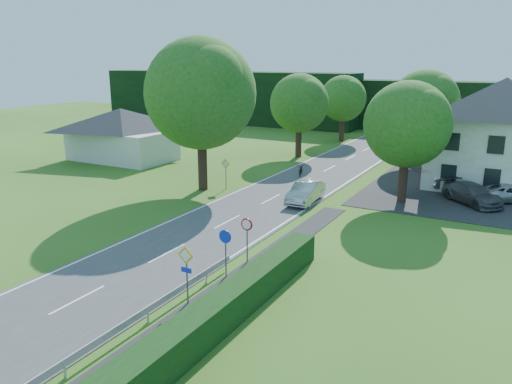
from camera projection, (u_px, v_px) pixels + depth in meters
The scene contains 25 objects.
road at pixel (243, 214), 33.07m from camera, with size 7.00×80.00×0.04m, color #3B3B3E.
parking_pad at pixel (462, 192), 38.48m from camera, with size 14.00×16.00×0.04m, color black.
line_edge_left at pixel (203, 206), 34.58m from camera, with size 0.12×80.00×0.01m, color white.
line_edge_right at pixel (288, 221), 31.55m from camera, with size 0.12×80.00×0.01m, color white.
line_centre at pixel (243, 213), 33.06m from camera, with size 0.12×80.00×0.01m, color white, non-canonical shape.
tree_main at pixel (201, 115), 37.75m from camera, with size 9.40×9.40×11.64m, color #204F17, non-canonical shape.
tree_left_far at pixel (299, 116), 51.22m from camera, with size 7.00×7.00×8.58m, color #204F17, non-canonical shape.
tree_right_far at pixel (424, 118), 47.26m from camera, with size 7.40×7.40×9.09m, color #204F17, non-canonical shape.
tree_left_back at pixel (343, 109), 61.21m from camera, with size 6.60×6.60×8.07m, color #204F17, non-canonical shape.
tree_right_back at pixel (428, 117), 54.69m from camera, with size 6.20×6.20×7.56m, color #204F17, non-canonical shape.
tree_right_mid at pixel (406, 143), 34.78m from camera, with size 7.00×7.00×8.58m, color #204F17, non-canonical shape.
treeline_left at pixel (224, 97), 80.63m from camera, with size 44.00×6.00×8.00m, color black.
treeline_right at pixel (466, 108), 67.37m from camera, with size 30.00×5.00×7.00m, color black.
bungalow_left at pixel (122, 133), 50.15m from camera, with size 11.00×6.50×5.20m.
house_white at pixel (501, 132), 38.95m from camera, with size 10.60×8.40×8.60m.
streetlight at pixel (406, 136), 36.63m from camera, with size 2.03×0.18×8.00m.
sign_priority_right at pixel (186, 264), 20.43m from camera, with size 0.78×0.09×2.59m.
sign_roundabout at pixel (225, 244), 23.01m from camera, with size 0.64×0.08×2.37m.
sign_speed_limit at pixel (247, 230), 24.67m from camera, with size 0.64×0.11×2.37m.
sign_priority_left at pixel (226, 168), 38.94m from camera, with size 0.78×0.09×2.44m.
moving_car at pixel (306, 192), 35.49m from camera, with size 1.57×4.51×1.49m, color #AEAEB2.
motorcycle at pixel (301, 170), 43.74m from camera, with size 0.67×1.92×1.01m, color black.
parked_car_silver_a at pixel (459, 181), 38.87m from camera, with size 1.53×4.37×1.44m, color silver.
parked_car_grey at pixel (472, 194), 35.18m from camera, with size 1.98×4.87×1.41m, color #4B4A4F.
parasol at pixel (419, 179), 38.70m from camera, with size 1.97×2.01×1.81m, color #AB0D1B.
Camera 1 is at (15.96, -7.26, 9.94)m, focal length 35.00 mm.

